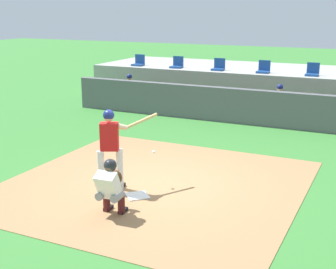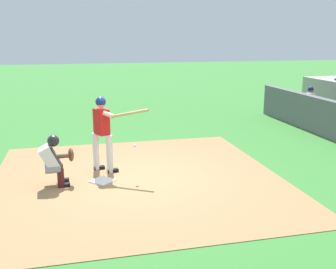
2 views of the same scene
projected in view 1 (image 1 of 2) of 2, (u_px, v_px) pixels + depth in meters
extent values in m
plane|color=#387A33|center=(155.00, 184.00, 10.65)|extent=(80.00, 80.00, 0.00)
cube|color=#9E754C|center=(155.00, 184.00, 10.65)|extent=(6.40, 6.40, 0.01)
cube|color=white|center=(137.00, 196.00, 9.95)|extent=(0.62, 0.62, 0.02)
cylinder|color=silver|center=(101.00, 172.00, 10.12)|extent=(0.15, 0.15, 0.92)
cylinder|color=silver|center=(120.00, 169.00, 10.27)|extent=(0.15, 0.15, 0.92)
cube|color=red|center=(109.00, 137.00, 10.00)|extent=(0.45, 0.38, 0.60)
sphere|color=beige|center=(109.00, 117.00, 9.89)|extent=(0.21, 0.21, 0.21)
sphere|color=navy|center=(109.00, 115.00, 9.88)|extent=(0.24, 0.24, 0.24)
cylinder|color=beige|center=(113.00, 126.00, 10.01)|extent=(0.54, 0.37, 0.18)
cylinder|color=beige|center=(122.00, 127.00, 9.96)|extent=(0.19, 0.27, 0.17)
cylinder|color=tan|center=(142.00, 121.00, 10.28)|extent=(0.41, 0.80, 0.24)
cube|color=black|center=(103.00, 189.00, 10.29)|extent=(0.17, 0.28, 0.09)
cube|color=black|center=(121.00, 186.00, 10.43)|extent=(0.17, 0.28, 0.09)
cylinder|color=gray|center=(102.00, 194.00, 9.00)|extent=(0.18, 0.33, 0.16)
cylinder|color=#4C1919|center=(107.00, 201.00, 9.19)|extent=(0.14, 0.14, 0.42)
cube|color=black|center=(108.00, 208.00, 9.29)|extent=(0.13, 0.25, 0.08)
cylinder|color=gray|center=(117.00, 196.00, 8.89)|extent=(0.18, 0.33, 0.16)
cylinder|color=#4C1919|center=(121.00, 204.00, 9.08)|extent=(0.14, 0.14, 0.42)
cube|color=black|center=(123.00, 211.00, 9.18)|extent=(0.13, 0.25, 0.08)
cube|color=white|center=(108.00, 185.00, 8.84)|extent=(0.43, 0.46, 0.57)
cube|color=#2D2D33|center=(111.00, 183.00, 8.95)|extent=(0.40, 0.28, 0.45)
sphere|color=brown|center=(110.00, 167.00, 8.83)|extent=(0.21, 0.21, 0.21)
sphere|color=#232328|center=(110.00, 165.00, 8.84)|extent=(0.25, 0.25, 0.25)
cylinder|color=brown|center=(112.00, 181.00, 9.06)|extent=(0.13, 0.46, 0.10)
ellipsoid|color=brown|center=(116.00, 177.00, 9.28)|extent=(0.29, 0.14, 0.30)
sphere|color=white|center=(154.00, 152.00, 10.39)|extent=(0.07, 0.07, 0.07)
cube|color=#59595E|center=(241.00, 106.00, 16.16)|extent=(13.00, 0.30, 1.20)
cube|color=olive|center=(249.00, 111.00, 17.13)|extent=(11.80, 0.44, 0.45)
cylinder|color=#939399|center=(124.00, 95.00, 18.96)|extent=(0.15, 0.40, 0.15)
cylinder|color=#939399|center=(122.00, 102.00, 18.86)|extent=(0.13, 0.13, 0.45)
cube|color=maroon|center=(121.00, 107.00, 18.86)|extent=(0.11, 0.24, 0.08)
cylinder|color=#939399|center=(130.00, 95.00, 18.85)|extent=(0.15, 0.40, 0.15)
cylinder|color=#939399|center=(127.00, 102.00, 18.75)|extent=(0.13, 0.13, 0.45)
cube|color=maroon|center=(127.00, 107.00, 18.75)|extent=(0.11, 0.24, 0.08)
cube|color=white|center=(130.00, 87.00, 19.03)|extent=(0.36, 0.22, 0.54)
sphere|color=#996B4C|center=(129.00, 78.00, 18.93)|extent=(0.20, 0.20, 0.20)
sphere|color=navy|center=(129.00, 77.00, 18.92)|extent=(0.22, 0.22, 0.22)
cylinder|color=#996B4C|center=(124.00, 90.00, 19.02)|extent=(0.09, 0.41, 0.22)
cylinder|color=#996B4C|center=(132.00, 91.00, 18.85)|extent=(0.09, 0.41, 0.22)
cylinder|color=#939399|center=(274.00, 108.00, 16.45)|extent=(0.15, 0.40, 0.15)
cylinder|color=#939399|center=(272.00, 116.00, 16.34)|extent=(0.13, 0.13, 0.45)
cube|color=maroon|center=(271.00, 122.00, 16.35)|extent=(0.11, 0.24, 0.08)
cylinder|color=#939399|center=(281.00, 108.00, 16.34)|extent=(0.15, 0.40, 0.15)
cylinder|color=#939399|center=(279.00, 117.00, 16.23)|extent=(0.13, 0.13, 0.45)
cube|color=maroon|center=(279.00, 123.00, 16.24)|extent=(0.11, 0.24, 0.08)
cube|color=white|center=(279.00, 99.00, 16.51)|extent=(0.36, 0.22, 0.54)
sphere|color=tan|center=(280.00, 88.00, 16.41)|extent=(0.20, 0.20, 0.20)
sphere|color=navy|center=(280.00, 87.00, 16.40)|extent=(0.22, 0.22, 0.22)
cylinder|color=tan|center=(272.00, 103.00, 16.50)|extent=(0.09, 0.41, 0.22)
cylinder|color=tan|center=(284.00, 104.00, 16.34)|extent=(0.09, 0.41, 0.22)
cube|color=#9E9E99|center=(272.00, 85.00, 19.97)|extent=(15.00, 4.40, 1.40)
cube|color=#1E478C|center=(138.00, 65.00, 20.70)|extent=(0.46, 0.46, 0.08)
cube|color=#1E478C|center=(140.00, 59.00, 20.82)|extent=(0.46, 0.06, 0.40)
cube|color=#1E478C|center=(176.00, 67.00, 19.93)|extent=(0.46, 0.46, 0.08)
cube|color=#1E478C|center=(178.00, 61.00, 20.04)|extent=(0.46, 0.06, 0.40)
cube|color=#1E478C|center=(218.00, 69.00, 19.16)|extent=(0.46, 0.46, 0.08)
cube|color=#1E478C|center=(220.00, 63.00, 19.27)|extent=(0.46, 0.06, 0.40)
cube|color=#1E478C|center=(263.00, 72.00, 18.39)|extent=(0.46, 0.46, 0.08)
cube|color=#1E478C|center=(265.00, 65.00, 18.50)|extent=(0.46, 0.06, 0.40)
cube|color=#1E478C|center=(312.00, 75.00, 17.61)|extent=(0.46, 0.46, 0.08)
cube|color=#1E478C|center=(313.00, 68.00, 17.73)|extent=(0.46, 0.06, 0.40)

